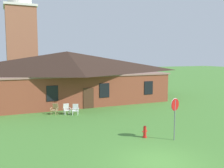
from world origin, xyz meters
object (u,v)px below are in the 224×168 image
at_px(lawn_chair_near_door, 67,109).
at_px(lawn_chair_by_porch, 55,109).
at_px(stop_sign, 175,110).
at_px(lawn_chair_left_end, 75,109).
at_px(fire_hydrant, 145,132).

bearing_deg(lawn_chair_near_door, lawn_chair_by_porch, 155.78).
xyz_separation_m(stop_sign, lawn_chair_left_end, (-3.85, 9.31, -1.41)).
relative_size(lawn_chair_left_end, fire_hydrant, 1.21).
height_order(lawn_chair_left_end, fire_hydrant, lawn_chair_left_end).
distance_m(lawn_chair_by_porch, lawn_chair_near_door, 1.08).
relative_size(stop_sign, fire_hydrant, 3.39).
height_order(stop_sign, lawn_chair_by_porch, stop_sign).
bearing_deg(lawn_chair_left_end, lawn_chair_near_door, 143.43).
relative_size(lawn_chair_near_door, fire_hydrant, 1.21).
height_order(stop_sign, lawn_chair_near_door, stop_sign).
bearing_deg(fire_hydrant, lawn_chair_by_porch, 114.24).
relative_size(stop_sign, lawn_chair_left_end, 2.80).
bearing_deg(stop_sign, fire_hydrant, 140.89).
xyz_separation_m(stop_sign, fire_hydrant, (-1.44, 1.17, -1.53)).
distance_m(lawn_chair_near_door, lawn_chair_left_end, 0.87).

